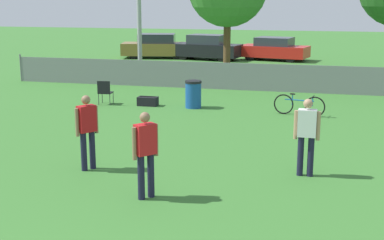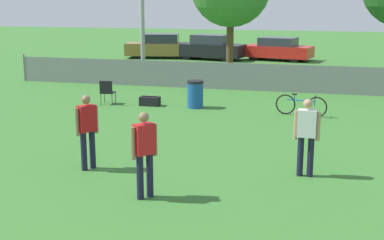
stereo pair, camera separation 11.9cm
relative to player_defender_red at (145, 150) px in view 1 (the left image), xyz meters
name	(u,v)px [view 1 (the left image)]	position (x,y,z in m)	size (l,w,h in m)	color
fence_backline	(237,77)	(-0.33, 12.38, -0.39)	(19.77, 0.07, 1.21)	gray
player_defender_red	(145,150)	(0.00, 0.00, 0.00)	(0.41, 0.43, 1.65)	#191933
player_thrower_red	(87,128)	(-1.78, 1.31, 0.00)	(0.40, 0.45, 1.65)	#191933
player_receiver_white	(307,132)	(2.82, 2.04, 0.00)	(0.54, 0.22, 1.65)	#191933
folding_chair_sideline	(105,91)	(-4.33, 8.21, -0.46)	(0.50, 0.50, 0.85)	#333338
bicycle_sideline	(299,105)	(2.37, 8.05, -0.60)	(1.64, 0.48, 0.70)	black
trash_bin	(193,94)	(-1.20, 8.43, -0.47)	(0.56, 0.56, 0.93)	#194C99
gear_bag_sideline	(148,101)	(-2.82, 8.40, -0.79)	(0.69, 0.38, 0.33)	black
parked_car_tan	(157,46)	(-7.19, 23.03, -0.22)	(4.57, 2.66, 1.50)	black
parked_car_dark	(207,48)	(-3.96, 22.92, -0.22)	(4.32, 2.37, 1.50)	black
parked_car_red	(274,49)	(0.04, 23.58, -0.27)	(4.30, 2.60, 1.37)	black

